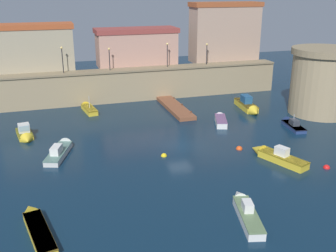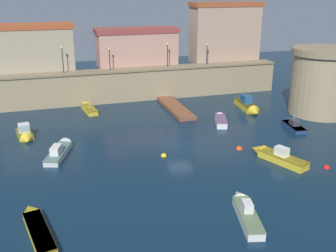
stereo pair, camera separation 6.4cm
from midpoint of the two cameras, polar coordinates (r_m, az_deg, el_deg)
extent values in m
plane|color=#0C2338|center=(42.18, 1.81, -2.84)|extent=(108.88, 108.88, 0.00)
cube|color=#9E8966|center=(59.38, -4.28, 5.93)|extent=(43.76, 2.57, 4.40)
cube|color=#817053|center=(58.88, -4.33, 8.12)|extent=(43.76, 2.87, 0.24)
cube|color=tan|center=(60.33, -18.89, 10.21)|extent=(11.35, 4.17, 6.02)
cube|color=#AD4D26|center=(59.95, -19.25, 13.38)|extent=(11.80, 4.34, 0.70)
cube|color=tan|center=(62.09, -4.48, 10.93)|extent=(11.96, 4.61, 4.99)
cube|color=brown|center=(61.74, -4.55, 13.54)|extent=(12.44, 4.80, 0.70)
cube|color=tan|center=(66.21, 8.18, 12.89)|extent=(10.91, 3.88, 8.60)
cube|color=#9D4C28|center=(65.87, 8.37, 16.91)|extent=(11.35, 4.04, 0.70)
cylinder|color=#9E8966|center=(55.66, 21.31, 5.56)|extent=(7.96, 7.96, 7.83)
cylinder|color=#867556|center=(54.89, 21.86, 9.93)|extent=(8.59, 8.59, 0.80)
cube|color=brown|center=(54.63, 1.06, 2.67)|extent=(2.26, 10.71, 0.49)
cylinder|color=brown|center=(58.17, 0.92, 3.82)|extent=(0.20, 0.20, 0.70)
cylinder|color=brown|center=(54.92, 2.07, 2.86)|extent=(0.20, 0.20, 0.70)
cylinder|color=brown|center=(51.71, 3.37, 1.79)|extent=(0.20, 0.20, 0.70)
cylinder|color=black|center=(57.20, -14.83, 9.02)|extent=(0.12, 0.12, 3.30)
sphere|color=#F9D172|center=(56.92, -14.99, 10.80)|extent=(0.32, 0.32, 0.32)
cylinder|color=black|center=(57.85, -8.34, 9.34)|extent=(0.12, 0.12, 2.87)
sphere|color=#F9D172|center=(57.60, -8.42, 10.90)|extent=(0.32, 0.32, 0.32)
cylinder|color=black|center=(59.73, -0.05, 10.03)|extent=(0.12, 0.12, 3.23)
sphere|color=#F9D172|center=(59.47, -0.05, 11.71)|extent=(0.32, 0.32, 0.32)
cylinder|color=black|center=(61.88, 5.62, 10.11)|extent=(0.12, 0.12, 2.91)
sphere|color=#F9D172|center=(61.65, 5.67, 11.58)|extent=(0.32, 0.32, 0.32)
cube|color=gold|center=(28.96, -17.95, -14.41)|extent=(2.26, 5.48, 0.57)
cone|color=gold|center=(31.78, -19.18, -11.32)|extent=(1.41, 1.60, 1.15)
cube|color=brown|center=(28.83, -18.00, -14.00)|extent=(2.30, 5.59, 0.08)
cube|color=gold|center=(56.05, 11.17, 2.91)|extent=(2.20, 5.42, 0.83)
cone|color=gold|center=(53.14, 12.43, 1.92)|extent=(1.66, 1.57, 1.51)
cube|color=brown|center=(55.95, 11.19, 3.28)|extent=(2.24, 5.53, 0.08)
cube|color=navy|center=(55.83, 11.22, 3.82)|extent=(1.32, 1.97, 1.00)
cube|color=gold|center=(54.46, -11.17, 2.33)|extent=(1.83, 4.37, 0.66)
cone|color=gold|center=(56.94, -11.84, 3.03)|extent=(1.34, 1.34, 1.19)
cube|color=#806411|center=(54.38, -11.18, 2.62)|extent=(1.86, 4.45, 0.08)
cylinder|color=#B2B2B7|center=(53.97, -11.19, 3.42)|extent=(0.08, 0.08, 1.60)
cube|color=gold|center=(39.55, 16.19, -4.63)|extent=(3.08, 5.09, 0.73)
cone|color=gold|center=(41.23, 12.73, -3.32)|extent=(1.74, 1.76, 1.33)
cube|color=olive|center=(39.42, 16.23, -4.20)|extent=(3.14, 5.19, 0.08)
cube|color=silver|center=(39.35, 16.06, -3.50)|extent=(1.19, 1.46, 0.84)
cube|color=#99B7C6|center=(39.67, 15.34, -3.18)|extent=(0.68, 0.31, 0.50)
cube|color=silver|center=(40.97, -15.39, -3.82)|extent=(3.04, 5.45, 0.58)
cone|color=silver|center=(43.88, -14.19, -2.14)|extent=(1.72, 1.76, 1.34)
cube|color=slate|center=(40.88, -15.42, -3.49)|extent=(3.10, 5.56, 0.08)
cube|color=silver|center=(40.22, -15.70, -3.28)|extent=(1.32, 1.83, 0.73)
cube|color=white|center=(49.00, 7.64, 0.69)|extent=(2.42, 3.99, 0.78)
cone|color=white|center=(51.26, 7.41, 1.54)|extent=(1.45, 1.39, 1.16)
cube|color=slate|center=(48.89, 7.65, 1.08)|extent=(2.46, 4.07, 0.08)
cube|color=white|center=(29.74, 11.45, -12.69)|extent=(2.35, 5.09, 0.68)
cone|color=white|center=(32.34, 10.10, -9.79)|extent=(1.43, 1.62, 1.13)
cube|color=#657F54|center=(29.59, 11.49, -12.19)|extent=(2.40, 5.19, 0.08)
cube|color=silver|center=(29.71, 11.36, -11.19)|extent=(0.93, 1.23, 0.68)
cube|color=navy|center=(49.48, 17.62, -0.08)|extent=(1.89, 4.18, 0.46)
cone|color=navy|center=(51.63, 16.42, 0.84)|extent=(1.41, 1.30, 1.26)
cube|color=black|center=(49.42, 17.64, 0.13)|extent=(1.93, 4.26, 0.08)
cube|color=#333842|center=(49.25, 17.72, 0.50)|extent=(0.99, 1.37, 0.65)
cylinder|color=#B2B2B7|center=(49.33, 17.65, 0.90)|extent=(0.08, 0.08, 1.24)
cube|color=gold|center=(47.58, -19.86, -1.08)|extent=(2.03, 3.69, 0.51)
cone|color=gold|center=(45.53, -19.51, -1.94)|extent=(1.56, 1.19, 1.42)
cube|color=#696616|center=(47.51, -19.89, -0.83)|extent=(2.07, 3.76, 0.08)
cube|color=silver|center=(47.24, -19.95, -0.24)|extent=(1.32, 1.08, 1.02)
cube|color=#99B7C6|center=(46.80, -19.89, -0.35)|extent=(1.07, 0.23, 0.61)
sphere|color=#EA4C19|center=(41.94, 10.22, -3.29)|extent=(0.67, 0.67, 0.67)
sphere|color=red|center=(39.95, 21.83, -5.63)|extent=(0.63, 0.63, 0.63)
sphere|color=yellow|center=(39.63, -0.56, -4.34)|extent=(0.59, 0.59, 0.59)
camera|label=1|loc=(0.03, -89.96, 0.01)|focal=42.47mm
camera|label=2|loc=(0.03, 90.04, -0.01)|focal=42.47mm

